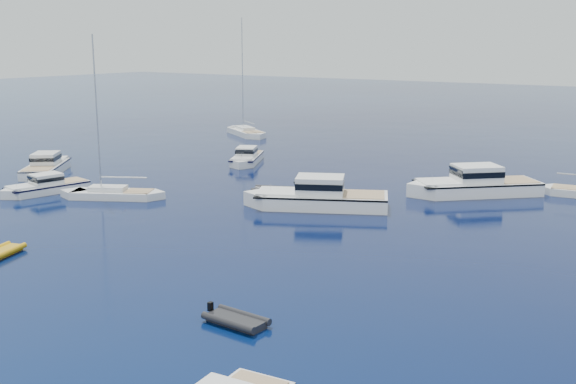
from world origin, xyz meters
name	(u,v)px	position (x,y,z in m)	size (l,w,h in m)	color
ground	(98,343)	(0.00, 0.00, 0.00)	(400.00, 400.00, 0.00)	navy
motor_cruiser_left	(45,193)	(-28.29, 18.81, 0.00)	(2.57, 8.40, 2.21)	white
motor_cruiser_centre	(317,207)	(-5.23, 27.54, 0.00)	(3.87, 12.64, 3.32)	white
motor_cruiser_far_l	(47,173)	(-36.27, 25.17, 0.00)	(3.14, 10.25, 2.69)	silver
motor_cruiser_distant	(473,195)	(3.74, 39.27, 0.00)	(3.91, 12.77, 3.35)	white
motor_cruiser_horizon	(246,163)	(-22.59, 41.06, 0.00)	(2.67, 8.72, 2.29)	white
sailboat_mid_l	(113,198)	(-21.73, 20.74, 0.00)	(2.54, 9.76, 14.35)	silver
sailboat_far_l	(246,135)	(-36.65, 59.66, 0.00)	(3.03, 11.64, 17.11)	white
tender_yellow	(1,256)	(-15.18, 5.45, 0.00)	(1.86, 3.34, 0.95)	#C8900B
tender_grey_near	(236,324)	(3.86, 5.11, 0.00)	(1.85, 3.31, 0.95)	black
tender_grey_far	(274,192)	(-11.36, 30.29, 0.00)	(2.18, 4.04, 0.95)	black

